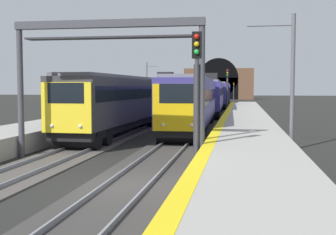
{
  "coord_description": "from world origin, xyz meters",
  "views": [
    {
      "loc": [
        -14.02,
        -3.66,
        3.35
      ],
      "look_at": [
        15.74,
        1.28,
        1.24
      ],
      "focal_mm": 47.09,
      "sensor_mm": 36.0,
      "label": 1
    }
  ],
  "objects_px": {
    "railway_signal_mid": "(227,86)",
    "catenary_mast_near": "(147,85)",
    "railway_signal_far": "(234,90)",
    "railway_signal_near": "(197,87)",
    "overhead_signal_gantry": "(108,53)",
    "train_adjacent_platform": "(166,96)",
    "train_main_approaching": "(215,94)",
    "catenary_mast_far": "(292,80)"
  },
  "relations": [
    {
      "from": "railway_signal_mid",
      "to": "catenary_mast_near",
      "type": "relative_size",
      "value": 0.79
    },
    {
      "from": "railway_signal_mid",
      "to": "railway_signal_far",
      "type": "height_order",
      "value": "railway_signal_mid"
    },
    {
      "from": "railway_signal_mid",
      "to": "catenary_mast_near",
      "type": "bearing_deg",
      "value": -130.43
    },
    {
      "from": "railway_signal_far",
      "to": "railway_signal_mid",
      "type": "bearing_deg",
      "value": 0.0
    },
    {
      "from": "railway_signal_near",
      "to": "overhead_signal_gantry",
      "type": "bearing_deg",
      "value": -113.73
    },
    {
      "from": "train_adjacent_platform",
      "to": "catenary_mast_near",
      "type": "height_order",
      "value": "catenary_mast_near"
    },
    {
      "from": "train_main_approaching",
      "to": "railway_signal_near",
      "type": "bearing_deg",
      "value": 1.08
    },
    {
      "from": "catenary_mast_far",
      "to": "catenary_mast_near",
      "type": "bearing_deg",
      "value": 21.4
    },
    {
      "from": "catenary_mast_near",
      "to": "catenary_mast_far",
      "type": "height_order",
      "value": "catenary_mast_near"
    },
    {
      "from": "railway_signal_near",
      "to": "catenary_mast_near",
      "type": "distance_m",
      "value": 52.02
    },
    {
      "from": "train_adjacent_platform",
      "to": "railway_signal_mid",
      "type": "relative_size",
      "value": 9.94
    },
    {
      "from": "railway_signal_mid",
      "to": "catenary_mast_far",
      "type": "distance_m",
      "value": 33.32
    },
    {
      "from": "railway_signal_near",
      "to": "overhead_signal_gantry",
      "type": "relative_size",
      "value": 0.62
    },
    {
      "from": "train_main_approaching",
      "to": "railway_signal_mid",
      "type": "relative_size",
      "value": 13.47
    },
    {
      "from": "train_main_approaching",
      "to": "railway_signal_near",
      "type": "distance_m",
      "value": 44.17
    },
    {
      "from": "train_main_approaching",
      "to": "railway_signal_far",
      "type": "distance_m",
      "value": 44.81
    },
    {
      "from": "railway_signal_near",
      "to": "catenary_mast_far",
      "type": "xyz_separation_m",
      "value": [
        6.36,
        -4.36,
        0.38
      ]
    },
    {
      "from": "train_main_approaching",
      "to": "railway_signal_mid",
      "type": "height_order",
      "value": "railway_signal_mid"
    },
    {
      "from": "railway_signal_far",
      "to": "overhead_signal_gantry",
      "type": "relative_size",
      "value": 0.49
    },
    {
      "from": "train_main_approaching",
      "to": "railway_signal_far",
      "type": "height_order",
      "value": "train_main_approaching"
    },
    {
      "from": "catenary_mast_far",
      "to": "overhead_signal_gantry",
      "type": "bearing_deg",
      "value": 117.5
    },
    {
      "from": "catenary_mast_near",
      "to": "catenary_mast_far",
      "type": "xyz_separation_m",
      "value": [
        -44.03,
        -17.26,
        0.02
      ]
    },
    {
      "from": "railway_signal_far",
      "to": "train_adjacent_platform",
      "type": "bearing_deg",
      "value": -6.53
    },
    {
      "from": "train_main_approaching",
      "to": "railway_signal_mid",
      "type": "distance_m",
      "value": 5.21
    },
    {
      "from": "train_adjacent_platform",
      "to": "railway_signal_near",
      "type": "relative_size",
      "value": 10.13
    },
    {
      "from": "catenary_mast_near",
      "to": "train_adjacent_platform",
      "type": "bearing_deg",
      "value": -161.96
    },
    {
      "from": "train_main_approaching",
      "to": "railway_signal_near",
      "type": "xyz_separation_m",
      "value": [
        -44.12,
        -1.91,
        1.02
      ]
    },
    {
      "from": "train_main_approaching",
      "to": "railway_signal_far",
      "type": "xyz_separation_m",
      "value": [
        44.77,
        -1.91,
        0.3
      ]
    },
    {
      "from": "railway_signal_mid",
      "to": "railway_signal_far",
      "type": "bearing_deg",
      "value": -180.0
    },
    {
      "from": "railway_signal_mid",
      "to": "overhead_signal_gantry",
      "type": "xyz_separation_m",
      "value": [
        -37.52,
        4.26,
        1.5
      ]
    },
    {
      "from": "train_adjacent_platform",
      "to": "railway_signal_mid",
      "type": "bearing_deg",
      "value": 142.75
    },
    {
      "from": "overhead_signal_gantry",
      "to": "catenary_mast_near",
      "type": "height_order",
      "value": "catenary_mast_near"
    },
    {
      "from": "railway_signal_far",
      "to": "railway_signal_near",
      "type": "bearing_deg",
      "value": 0.0
    },
    {
      "from": "train_adjacent_platform",
      "to": "overhead_signal_gantry",
      "type": "bearing_deg",
      "value": 5.87
    },
    {
      "from": "train_main_approaching",
      "to": "railway_signal_mid",
      "type": "bearing_deg",
      "value": 20.59
    },
    {
      "from": "railway_signal_near",
      "to": "railway_signal_far",
      "type": "xyz_separation_m",
      "value": [
        88.89,
        -0.0,
        -0.72
      ]
    },
    {
      "from": "train_adjacent_platform",
      "to": "catenary_mast_far",
      "type": "bearing_deg",
      "value": 25.2
    },
    {
      "from": "train_main_approaching",
      "to": "catenary_mast_far",
      "type": "xyz_separation_m",
      "value": [
        -37.76,
        -6.26,
        1.4
      ]
    },
    {
      "from": "overhead_signal_gantry",
      "to": "train_main_approaching",
      "type": "bearing_deg",
      "value": -3.19
    },
    {
      "from": "catenary_mast_near",
      "to": "catenary_mast_far",
      "type": "bearing_deg",
      "value": -158.6
    },
    {
      "from": "overhead_signal_gantry",
      "to": "catenary_mast_near",
      "type": "bearing_deg",
      "value": 10.1
    },
    {
      "from": "railway_signal_far",
      "to": "catenary_mast_near",
      "type": "distance_m",
      "value": 40.62
    }
  ]
}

